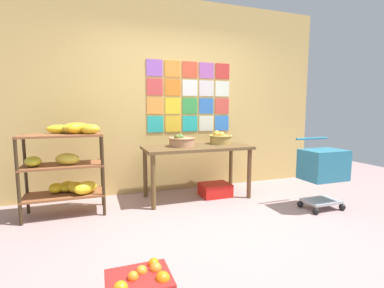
% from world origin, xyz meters
% --- Properties ---
extents(ground, '(9.44, 9.44, 0.00)m').
position_xyz_m(ground, '(0.00, 0.00, 0.00)').
color(ground, gray).
extents(back_wall_with_art, '(4.93, 0.07, 2.88)m').
position_xyz_m(back_wall_with_art, '(0.00, 1.75, 1.44)').
color(back_wall_with_art, tan).
rests_on(back_wall_with_art, ground).
extents(banana_shelf_unit, '(0.90, 0.52, 1.09)m').
position_xyz_m(banana_shelf_unit, '(-1.52, 1.15, 0.62)').
color(banana_shelf_unit, '#352614').
rests_on(banana_shelf_unit, ground).
extents(display_table, '(1.49, 0.67, 0.74)m').
position_xyz_m(display_table, '(0.15, 1.23, 0.64)').
color(display_table, brown).
rests_on(display_table, ground).
extents(fruit_basket_right, '(0.38, 0.38, 0.18)m').
position_xyz_m(fruit_basket_right, '(-0.05, 1.29, 0.81)').
color(fruit_basket_right, tan).
rests_on(fruit_basket_right, display_table).
extents(fruit_basket_back_left, '(0.35, 0.35, 0.19)m').
position_xyz_m(fruit_basket_back_left, '(0.57, 1.37, 0.83)').
color(fruit_basket_back_left, '#AD8E48').
rests_on(fruit_basket_back_left, display_table).
extents(produce_crate_under_table, '(0.42, 0.34, 0.18)m').
position_xyz_m(produce_crate_under_table, '(0.43, 1.19, 0.09)').
color(produce_crate_under_table, red).
rests_on(produce_crate_under_table, ground).
extents(shopping_cart, '(0.52, 0.41, 0.89)m').
position_xyz_m(shopping_cart, '(1.47, 0.26, 0.53)').
color(shopping_cart, black).
rests_on(shopping_cart, ground).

